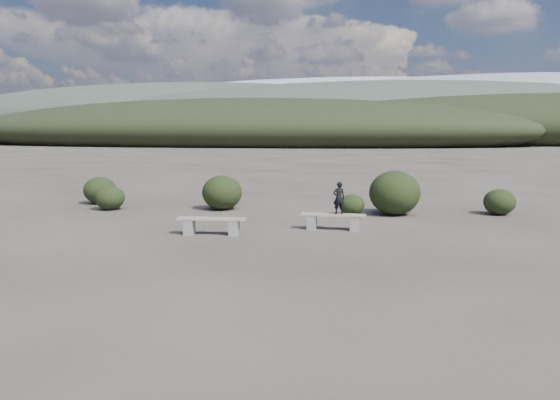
# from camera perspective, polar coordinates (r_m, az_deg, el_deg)

# --- Properties ---
(ground) EXTENTS (1200.00, 1200.00, 0.00)m
(ground) POSITION_cam_1_polar(r_m,az_deg,el_deg) (11.16, -7.05, -7.80)
(ground) COLOR #322C27
(ground) RESTS_ON ground
(bench_left) EXTENTS (1.93, 0.59, 0.48)m
(bench_left) POSITION_cam_1_polar(r_m,az_deg,el_deg) (15.29, -7.17, -2.56)
(bench_left) COLOR slate
(bench_left) RESTS_ON ground
(bench_right) EXTENTS (1.89, 0.40, 0.47)m
(bench_right) POSITION_cam_1_polar(r_m,az_deg,el_deg) (15.97, 5.57, -2.12)
(bench_right) COLOR slate
(bench_right) RESTS_ON ground
(seated_person) EXTENTS (0.39, 0.31, 0.95)m
(seated_person) POSITION_cam_1_polar(r_m,az_deg,el_deg) (15.86, 6.18, 0.21)
(seated_person) COLOR black
(seated_person) RESTS_ON bench_right
(shrub_a) EXTENTS (1.07, 1.07, 0.87)m
(shrub_a) POSITION_cam_1_polar(r_m,az_deg,el_deg) (20.82, -17.36, 0.21)
(shrub_a) COLOR black
(shrub_a) RESTS_ON ground
(shrub_b) EXTENTS (1.46, 1.46, 1.25)m
(shrub_b) POSITION_cam_1_polar(r_m,az_deg,el_deg) (20.01, -6.07, 0.78)
(shrub_b) COLOR black
(shrub_b) RESTS_ON ground
(shrub_c) EXTENTS (0.89, 0.89, 0.71)m
(shrub_c) POSITION_cam_1_polar(r_m,az_deg,el_deg) (18.80, 7.49, -0.49)
(shrub_c) COLOR black
(shrub_c) RESTS_ON ground
(shrub_d) EXTENTS (1.74, 1.74, 1.52)m
(shrub_d) POSITION_cam_1_polar(r_m,az_deg,el_deg) (19.06, 11.89, 0.74)
(shrub_d) COLOR black
(shrub_d) RESTS_ON ground
(shrub_e) EXTENTS (1.07, 1.07, 0.89)m
(shrub_e) POSITION_cam_1_polar(r_m,az_deg,el_deg) (20.15, 21.96, -0.19)
(shrub_e) COLOR black
(shrub_e) RESTS_ON ground
(shrub_f) EXTENTS (1.26, 1.26, 1.07)m
(shrub_f) POSITION_cam_1_polar(r_m,az_deg,el_deg) (22.58, -18.29, 0.96)
(shrub_f) COLOR black
(shrub_f) RESTS_ON ground
(mountain_ridges) EXTENTS (500.00, 400.00, 56.00)m
(mountain_ridges) POSITION_cam_1_polar(r_m,az_deg,el_deg) (349.55, 9.44, 8.58)
(mountain_ridges) COLOR black
(mountain_ridges) RESTS_ON ground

